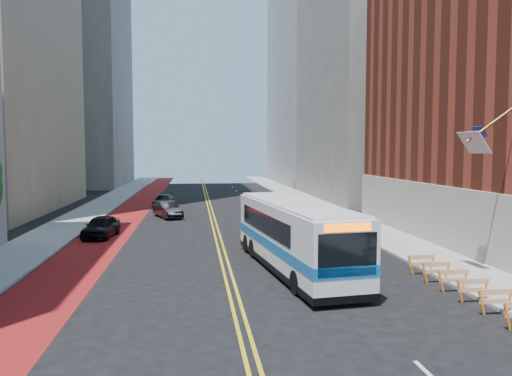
{
  "coord_description": "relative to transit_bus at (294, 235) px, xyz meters",
  "views": [
    {
      "loc": [
        -1.64,
        -14.53,
        6.23
      ],
      "look_at": [
        1.16,
        8.0,
        4.51
      ],
      "focal_mm": 35.0,
      "sensor_mm": 36.0,
      "label": 1
    }
  ],
  "objects": [
    {
      "name": "ground",
      "position": [
        -3.44,
        -10.6,
        -1.87
      ],
      "size": [
        160.0,
        160.0,
        0.0
      ],
      "primitive_type": "plane",
      "color": "black",
      "rests_on": "ground"
    },
    {
      "name": "sidewalk_left",
      "position": [
        -15.44,
        19.4,
        -1.79
      ],
      "size": [
        4.0,
        140.0,
        0.15
      ],
      "primitive_type": "cube",
      "color": "gray",
      "rests_on": "ground"
    },
    {
      "name": "sidewalk_right",
      "position": [
        8.56,
        19.4,
        -1.79
      ],
      "size": [
        4.0,
        140.0,
        0.15
      ],
      "primitive_type": "cube",
      "color": "gray",
      "rests_on": "ground"
    },
    {
      "name": "bus_lane_paint",
      "position": [
        -11.54,
        19.4,
        -1.86
      ],
      "size": [
        3.6,
        140.0,
        0.01
      ],
      "primitive_type": "cube",
      "color": "maroon",
      "rests_on": "ground"
    },
    {
      "name": "center_line_inner",
      "position": [
        -3.62,
        19.4,
        -1.86
      ],
      "size": [
        0.14,
        140.0,
        0.01
      ],
      "primitive_type": "cube",
      "color": "gold",
      "rests_on": "ground"
    },
    {
      "name": "center_line_outer",
      "position": [
        -3.26,
        19.4,
        -1.86
      ],
      "size": [
        0.14,
        140.0,
        0.01
      ],
      "primitive_type": "cube",
      "color": "gold",
      "rests_on": "ground"
    },
    {
      "name": "lane_dashes",
      "position": [
        1.36,
        27.4,
        -1.86
      ],
      "size": [
        0.14,
        98.2,
        0.01
      ],
      "color": "silver",
      "rests_on": "ground"
    },
    {
      "name": "midrise_right_near",
      "position": [
        19.56,
        37.4,
        18.13
      ],
      "size": [
        18.0,
        26.0,
        40.0
      ],
      "primitive_type": "cube",
      "color": "slate",
      "rests_on": "ground"
    },
    {
      "name": "midrise_right_far",
      "position": [
        20.56,
        67.4,
        25.63
      ],
      "size": [
        20.0,
        28.0,
        55.0
      ],
      "primitive_type": "cube",
      "color": "gray",
      "rests_on": "ground"
    },
    {
      "name": "construction_barriers",
      "position": [
        6.16,
        -7.18,
        -1.19
      ],
      "size": [
        1.42,
        10.91,
        1.0
      ],
      "color": "orange",
      "rests_on": "ground"
    },
    {
      "name": "transit_bus",
      "position": [
        0.0,
        0.0,
        0.0
      ],
      "size": [
        4.43,
        13.27,
        3.58
      ],
      "rotation": [
        0.0,
        0.0,
        0.12
      ],
      "color": "silver",
      "rests_on": "ground"
    },
    {
      "name": "car_a",
      "position": [
        -11.75,
        11.4,
        -1.08
      ],
      "size": [
        2.43,
        4.8,
        1.57
      ],
      "primitive_type": "imported",
      "rotation": [
        0.0,
        0.0,
        -0.13
      ],
      "color": "black",
      "rests_on": "ground"
    },
    {
      "name": "car_b",
      "position": [
        -7.54,
        21.33,
        -1.12
      ],
      "size": [
        3.09,
        4.8,
        1.49
      ],
      "primitive_type": "imported",
      "rotation": [
        0.0,
        0.0,
        0.36
      ],
      "color": "black",
      "rests_on": "ground"
    },
    {
      "name": "car_c",
      "position": [
        -8.47,
        30.65,
        -1.2
      ],
      "size": [
        2.41,
        4.81,
        1.34
      ],
      "primitive_type": "imported",
      "rotation": [
        0.0,
        0.0,
        -0.12
      ],
      "color": "black",
      "rests_on": "ground"
    }
  ]
}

